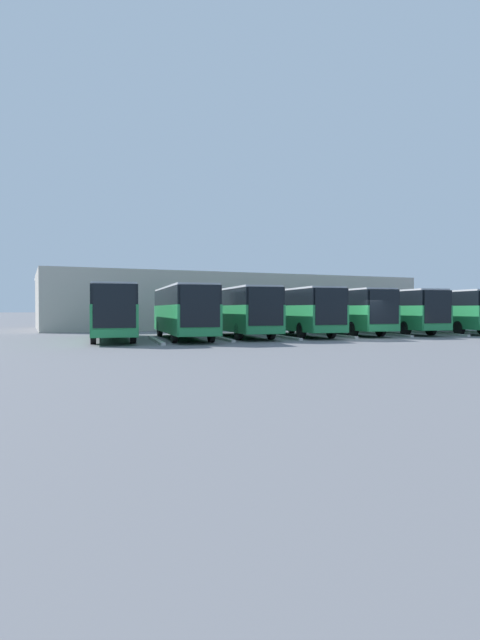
{
  "coord_description": "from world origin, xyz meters",
  "views": [
    {
      "loc": [
        20.14,
        25.4,
        1.91
      ],
      "look_at": [
        6.67,
        -5.67,
        1.18
      ],
      "focal_mm": 28.0,
      "sensor_mm": 36.0,
      "label": 1
    }
  ],
  "objects_px": {
    "bus_1": "(440,310)",
    "bus_2": "(391,310)",
    "bus_3": "(343,310)",
    "bus_7": "(112,310)",
    "bus_5": "(240,310)",
    "bus_6": "(183,310)",
    "bus_4": "(296,310)",
    "bus_0": "(479,310)"
  },
  "relations": [
    {
      "from": "bus_0",
      "to": "bus_3",
      "type": "xyz_separation_m",
      "value": [
        13.0,
        -1.03,
        0.0
      ]
    },
    {
      "from": "bus_2",
      "to": "bus_6",
      "type": "relative_size",
      "value": 1.0
    },
    {
      "from": "bus_2",
      "to": "bus_4",
      "type": "distance_m",
      "value": 8.67
    },
    {
      "from": "bus_0",
      "to": "bus_2",
      "type": "relative_size",
      "value": 1.0
    },
    {
      "from": "bus_1",
      "to": "bus_6",
      "type": "xyz_separation_m",
      "value": [
        21.67,
        -0.03,
        0.0
      ]
    },
    {
      "from": "bus_1",
      "to": "bus_6",
      "type": "relative_size",
      "value": 1.0
    },
    {
      "from": "bus_5",
      "to": "bus_7",
      "type": "distance_m",
      "value": 8.67
    },
    {
      "from": "bus_1",
      "to": "bus_2",
      "type": "distance_m",
      "value": 4.4
    },
    {
      "from": "bus_5",
      "to": "bus_7",
      "type": "bearing_deg",
      "value": 8.41
    },
    {
      "from": "bus_5",
      "to": "bus_2",
      "type": "bearing_deg",
      "value": -172.98
    },
    {
      "from": "bus_0",
      "to": "bus_1",
      "type": "distance_m",
      "value": 4.33
    },
    {
      "from": "bus_3",
      "to": "bus_7",
      "type": "bearing_deg",
      "value": 8.46
    },
    {
      "from": "bus_0",
      "to": "bus_1",
      "type": "xyz_separation_m",
      "value": [
        4.33,
        0.04,
        0.0
      ]
    },
    {
      "from": "bus_2",
      "to": "bus_3",
      "type": "distance_m",
      "value": 4.34
    },
    {
      "from": "bus_0",
      "to": "bus_2",
      "type": "height_order",
      "value": "same"
    },
    {
      "from": "bus_3",
      "to": "bus_7",
      "type": "xyz_separation_m",
      "value": [
        17.33,
        0.24,
        0.0
      ]
    },
    {
      "from": "bus_4",
      "to": "bus_6",
      "type": "xyz_separation_m",
      "value": [
        8.67,
        0.67,
        0.0
      ]
    },
    {
      "from": "bus_2",
      "to": "bus_3",
      "type": "height_order",
      "value": "same"
    },
    {
      "from": "bus_0",
      "to": "bus_3",
      "type": "distance_m",
      "value": 13.04
    },
    {
      "from": "bus_2",
      "to": "bus_3",
      "type": "bearing_deg",
      "value": 4.03
    },
    {
      "from": "bus_4",
      "to": "bus_6",
      "type": "relative_size",
      "value": 1.0
    },
    {
      "from": "bus_1",
      "to": "bus_5",
      "type": "relative_size",
      "value": 1.0
    },
    {
      "from": "bus_1",
      "to": "bus_5",
      "type": "bearing_deg",
      "value": 4.56
    },
    {
      "from": "bus_1",
      "to": "bus_5",
      "type": "height_order",
      "value": "same"
    },
    {
      "from": "bus_3",
      "to": "bus_4",
      "type": "relative_size",
      "value": 1.0
    },
    {
      "from": "bus_0",
      "to": "bus_6",
      "type": "xyz_separation_m",
      "value": [
        26.0,
        0.01,
        0.0
      ]
    },
    {
      "from": "bus_3",
      "to": "bus_4",
      "type": "xyz_separation_m",
      "value": [
        4.33,
        0.36,
        0.0
      ]
    },
    {
      "from": "bus_1",
      "to": "bus_4",
      "type": "height_order",
      "value": "same"
    },
    {
      "from": "bus_0",
      "to": "bus_3",
      "type": "height_order",
      "value": "same"
    },
    {
      "from": "bus_4",
      "to": "bus_5",
      "type": "height_order",
      "value": "same"
    },
    {
      "from": "bus_2",
      "to": "bus_1",
      "type": "bearing_deg",
      "value": 177.29
    },
    {
      "from": "bus_0",
      "to": "bus_3",
      "type": "relative_size",
      "value": 1.0
    },
    {
      "from": "bus_6",
      "to": "bus_7",
      "type": "distance_m",
      "value": 4.4
    },
    {
      "from": "bus_2",
      "to": "bus_3",
      "type": "xyz_separation_m",
      "value": [
        4.33,
        -0.27,
        0.0
      ]
    },
    {
      "from": "bus_1",
      "to": "bus_5",
      "type": "distance_m",
      "value": 17.36
    },
    {
      "from": "bus_1",
      "to": "bus_3",
      "type": "bearing_deg",
      "value": 0.64
    },
    {
      "from": "bus_1",
      "to": "bus_5",
      "type": "xyz_separation_m",
      "value": [
        17.33,
        -0.94,
        0.0
      ]
    },
    {
      "from": "bus_3",
      "to": "bus_6",
      "type": "distance_m",
      "value": 13.04
    },
    {
      "from": "bus_6",
      "to": "bus_1",
      "type": "bearing_deg",
      "value": -172.44
    },
    {
      "from": "bus_4",
      "to": "bus_2",
      "type": "bearing_deg",
      "value": -171.75
    },
    {
      "from": "bus_1",
      "to": "bus_2",
      "type": "height_order",
      "value": "same"
    },
    {
      "from": "bus_2",
      "to": "bus_4",
      "type": "bearing_deg",
      "value": 8.25
    }
  ]
}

